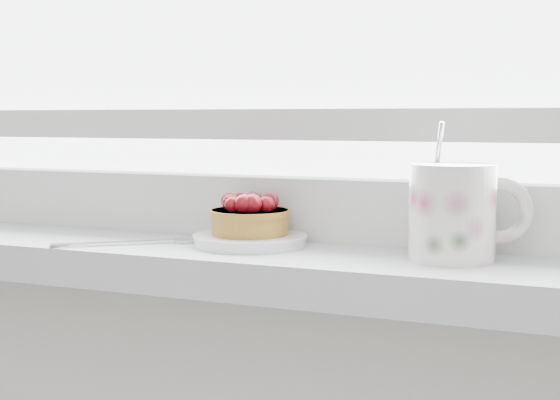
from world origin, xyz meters
The scene contains 4 objects.
saucer centered at (-0.06, 1.90, 0.95)m, with size 0.12×0.12×0.01m, color silver.
raspberry_tart centered at (-0.06, 1.90, 0.97)m, with size 0.09×0.09×0.05m.
floral_mug centered at (0.16, 1.89, 0.99)m, with size 0.13×0.10×0.13m.
fork centered at (-0.18, 1.86, 0.94)m, with size 0.17×0.13×0.00m.
Camera 1 is at (0.28, 1.14, 1.08)m, focal length 50.00 mm.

